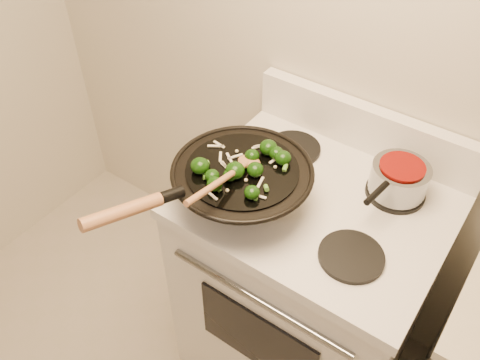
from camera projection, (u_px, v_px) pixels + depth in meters
The scene contains 5 objects.
stove at pixel (306, 284), 1.85m from camera, with size 0.78×0.67×1.08m.
wok at pixel (241, 184), 1.47m from camera, with size 0.41×0.66×0.22m.
stirfry at pixel (243, 166), 1.41m from camera, with size 0.26×0.28×0.05m.
wooden_spoon at pixel (233, 173), 1.37m from camera, with size 0.07×0.31×0.09m.
saucepan at pixel (399, 179), 1.51m from camera, with size 0.17×0.28×0.10m.
Camera 1 is at (0.17, 0.15, 2.02)m, focal length 38.00 mm.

